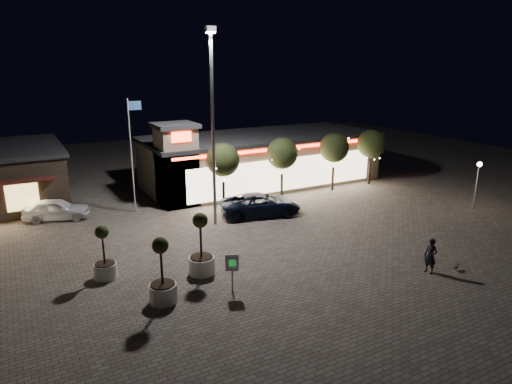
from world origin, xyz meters
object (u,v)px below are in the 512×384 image
planter_left (105,262)px  valet_sign (232,266)px  pickup_truck (261,204)px  planter_mid (163,282)px  pedestrian (431,256)px  white_sedan (56,209)px

planter_left → valet_sign: planter_left is taller
pickup_truck → planter_left: 12.41m
pickup_truck → planter_mid: (-9.67, -8.38, 0.17)m
pickup_truck → pedestrian: pedestrian is taller
white_sedan → planter_left: 10.66m
valet_sign → pickup_truck: bearing=54.0°
pickup_truck → valet_sign: bearing=157.3°
planter_left → valet_sign: 6.52m
pickup_truck → white_sedan: (-12.61, 5.85, -0.06)m
planter_mid → valet_sign: (3.11, -0.65, 0.35)m
pickup_truck → planter_left: bearing=125.8°
pedestrian → white_sedan: bearing=-148.6°
pedestrian → valet_sign: 10.11m
pickup_truck → planter_mid: size_ratio=1.83×
planter_mid → valet_sign: 3.20m
planter_mid → pedestrian: bearing=-16.0°
planter_left → valet_sign: bearing=-41.1°
white_sedan → planter_mid: bearing=-150.7°
pedestrian → planter_left: 16.28m
white_sedan → pedestrian: pedestrian is taller
planter_left → planter_mid: bearing=-63.7°
white_sedan → pedestrian: 23.80m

